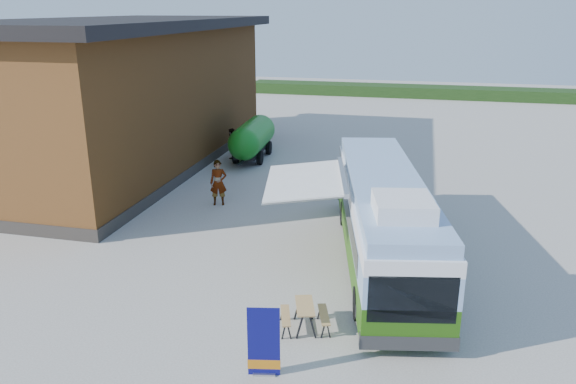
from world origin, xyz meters
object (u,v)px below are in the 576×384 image
(slurry_tanker, at_px, (253,137))
(banner, at_px, (264,348))
(picnic_table, at_px, (305,311))
(person_a, at_px, (218,183))
(person_b, at_px, (231,143))
(bus, at_px, (383,216))

(slurry_tanker, bearing_deg, banner, -75.53)
(banner, bearing_deg, picnic_table, 65.14)
(banner, distance_m, person_a, 11.96)
(banner, relative_size, person_b, 1.03)
(person_b, relative_size, slurry_tanker, 0.29)
(banner, relative_size, person_a, 0.89)
(person_b, bearing_deg, person_a, 24.08)
(person_a, height_order, person_b, person_a)
(person_a, bearing_deg, person_b, 88.19)
(bus, xyz_separation_m, slurry_tanker, (-8.01, 11.77, -0.41))
(bus, height_order, banner, bus)
(bus, relative_size, slurry_tanker, 1.98)
(picnic_table, xyz_separation_m, person_a, (-5.58, 8.71, 0.45))
(bus, distance_m, picnic_table, 4.99)
(person_a, relative_size, person_b, 1.16)
(picnic_table, xyz_separation_m, person_b, (-7.58, 16.23, 0.32))
(person_b, xyz_separation_m, slurry_tanker, (1.19, 0.14, 0.38))
(picnic_table, bearing_deg, person_b, 98.67)
(picnic_table, relative_size, person_a, 0.76)
(person_a, xyz_separation_m, slurry_tanker, (-0.82, 7.65, 0.25))
(picnic_table, bearing_deg, slurry_tanker, 94.96)
(bus, distance_m, slurry_tanker, 14.24)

